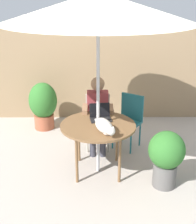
% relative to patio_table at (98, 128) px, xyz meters
% --- Properties ---
extents(ground_plane, '(14.00, 14.00, 0.00)m').
position_rel_patio_table_xyz_m(ground_plane, '(0.00, 0.00, -0.69)').
color(ground_plane, '#ADA399').
extents(fence_back, '(4.78, 0.08, 1.83)m').
position_rel_patio_table_xyz_m(fence_back, '(0.00, 2.11, 0.23)').
color(fence_back, '#937756').
rests_on(fence_back, ground).
extents(patio_table, '(1.07, 1.07, 0.75)m').
position_rel_patio_table_xyz_m(patio_table, '(0.00, 0.00, 0.00)').
color(patio_table, brown).
rests_on(patio_table, ground).
extents(patio_umbrella, '(2.42, 2.42, 2.50)m').
position_rel_patio_table_xyz_m(patio_umbrella, '(0.00, 0.00, 1.62)').
color(patio_umbrella, '#B7B7BC').
rests_on(patio_umbrella, ground).
extents(chair_occupied, '(0.40, 0.40, 0.90)m').
position_rel_patio_table_xyz_m(chair_occupied, '(0.00, 0.83, -0.16)').
color(chair_occupied, '#B2A899').
rests_on(chair_occupied, ground).
extents(chair_empty, '(0.55, 0.55, 0.90)m').
position_rel_patio_table_xyz_m(chair_empty, '(0.53, 0.82, -0.16)').
color(chair_empty, '#1E606B').
rests_on(chair_empty, ground).
extents(person_seated, '(0.48, 0.48, 1.24)m').
position_rel_patio_table_xyz_m(person_seated, '(-0.00, 0.67, 0.01)').
color(person_seated, maroon).
rests_on(person_seated, ground).
extents(laptop, '(0.33, 0.29, 0.21)m').
position_rel_patio_table_xyz_m(laptop, '(0.03, 0.22, 0.12)').
color(laptop, black).
rests_on(laptop, patio_table).
extents(cat, '(0.32, 0.63, 0.17)m').
position_rel_patio_table_xyz_m(cat, '(0.09, -0.25, 0.14)').
color(cat, silver).
rests_on(cat, patio_table).
extents(potted_plant_near_fence, '(0.53, 0.53, 0.91)m').
position_rel_patio_table_xyz_m(potted_plant_near_fence, '(-1.03, 1.54, -0.20)').
color(potted_plant_near_fence, '#9E5138').
rests_on(potted_plant_near_fence, ground).
extents(potted_plant_corner, '(0.49, 0.49, 0.80)m').
position_rel_patio_table_xyz_m(potted_plant_corner, '(0.90, -0.38, -0.22)').
color(potted_plant_corner, '#595654').
rests_on(potted_plant_corner, ground).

